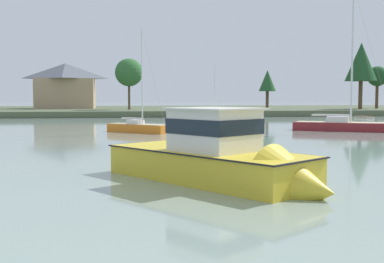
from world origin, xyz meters
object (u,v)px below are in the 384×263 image
(cruiser_yellow, at_px, (227,168))
(mooring_buoy_red, at_px, (181,126))
(dinghy_cream, at_px, (364,118))
(sailboat_orange, at_px, (138,130))
(sailboat_maroon, at_px, (342,128))

(cruiser_yellow, relative_size, mooring_buoy_red, 19.45)
(dinghy_cream, xyz_separation_m, mooring_buoy_red, (-30.62, -17.33, -0.04))
(cruiser_yellow, bearing_deg, sailboat_orange, 95.59)
(dinghy_cream, xyz_separation_m, sailboat_orange, (-35.58, -24.82, 0.10))
(mooring_buoy_red, bearing_deg, sailboat_maroon, -28.10)
(cruiser_yellow, distance_m, sailboat_orange, 27.93)
(cruiser_yellow, bearing_deg, sailboat_maroon, 57.30)
(dinghy_cream, relative_size, cruiser_yellow, 0.34)
(dinghy_cream, height_order, mooring_buoy_red, mooring_buoy_red)
(sailboat_orange, bearing_deg, mooring_buoy_red, 56.48)
(sailboat_maroon, relative_size, dinghy_cream, 4.20)
(dinghy_cream, height_order, cruiser_yellow, cruiser_yellow)
(sailboat_maroon, distance_m, cruiser_yellow, 32.29)
(sailboat_maroon, bearing_deg, cruiser_yellow, -122.70)
(sailboat_maroon, xyz_separation_m, sailboat_orange, (-20.17, 0.63, -0.07))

